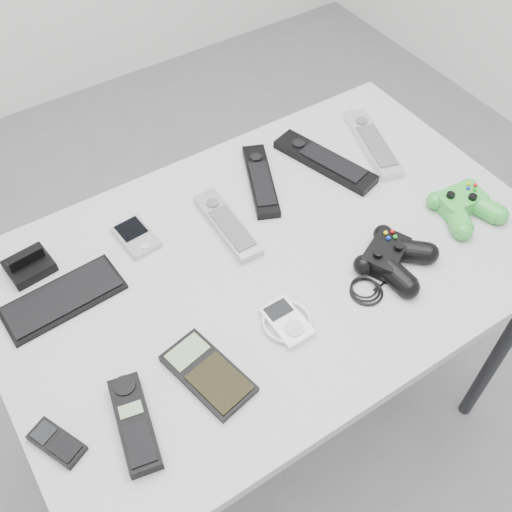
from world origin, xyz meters
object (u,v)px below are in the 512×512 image
remote_silver_a (227,224)px  controller_green (465,204)px  mp3_player (287,322)px  desk (272,276)px  mobile_phone (57,442)px  cordless_handset (135,423)px  controller_black (392,256)px  calculator (208,373)px  remote_silver_b (373,143)px  pda_keyboard (63,298)px  remote_black_b (325,161)px  remote_black_a (261,180)px  pda (136,236)px

remote_silver_a → controller_green: controller_green is taller
mp3_player → controller_green: 0.48m
desk → mobile_phone: (-0.50, -0.13, 0.07)m
cordless_handset → controller_black: size_ratio=0.69×
mobile_phone → mp3_player: mp3_player is taller
desk → calculator: size_ratio=6.67×
controller_green → remote_silver_b: bearing=100.6°
calculator → mp3_player: mp3_player is taller
remote_silver_a → mobile_phone: remote_silver_a is taller
pda_keyboard → remote_black_b: size_ratio=0.89×
remote_black_a → remote_black_b: (0.16, -0.03, 0.00)m
pda_keyboard → pda: size_ratio=2.26×
remote_silver_b → mp3_player: remote_silver_b is taller
mobile_phone → pda: bearing=23.0°
desk → cordless_handset: size_ratio=6.59×
calculator → remote_black_a: bearing=34.2°
controller_black → controller_green: size_ratio=1.65×
remote_silver_a → mobile_phone: (-0.47, -0.25, -0.00)m
remote_black_b → mobile_phone: size_ratio=2.71×
remote_black_b → controller_black: bearing=-118.9°
pda → controller_black: size_ratio=0.41×
pda_keyboard → remote_silver_b: bearing=-1.6°
remote_silver_a → remote_black_b: (0.29, 0.04, 0.00)m
pda → remote_silver_b: (0.59, -0.04, 0.00)m
desk → controller_black: size_ratio=4.58×
remote_silver_b → calculator: 0.70m
pda_keyboard → remote_silver_b: size_ratio=0.95×
remote_black_b → remote_silver_b: 0.13m
remote_silver_b → cordless_handset: 0.84m
remote_silver_b → calculator: size_ratio=1.44×
remote_black_a → mobile_phone: (-0.60, -0.32, -0.00)m
desk → controller_black: controller_black is taller
remote_black_b → mp3_player: remote_black_b is taller
remote_silver_b → cordless_handset: size_ratio=1.42×
calculator → remote_silver_a: bearing=41.4°
remote_silver_a → desk: bearing=-71.6°
remote_silver_b → remote_black_b: bearing=-166.9°
remote_black_b → pda_keyboard: bearing=166.4°
pda_keyboard → mobile_phone: size_ratio=2.41×
pda_keyboard → cordless_handset: cordless_handset is taller
remote_silver_b → mobile_phone: bearing=-144.7°
mobile_phone → calculator: bearing=-30.1°
pda_keyboard → remote_black_a: remote_black_a is taller
remote_black_a → pda: bearing=-156.5°
pda_keyboard → remote_silver_a: bearing=-5.2°
remote_black_a → remote_silver_b: 0.29m
remote_black_a → pda_keyboard: bearing=-149.0°
pda → cordless_handset: (-0.18, -0.36, 0.01)m
mobile_phone → calculator: 0.26m
calculator → pda_keyboard: bearing=105.8°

